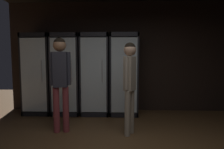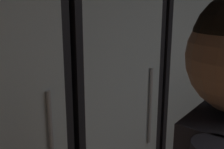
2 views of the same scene
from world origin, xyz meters
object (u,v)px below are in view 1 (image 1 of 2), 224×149
(cooler_far_left, at_px, (40,75))
(cooler_right, at_px, (124,75))
(cooler_left, at_px, (68,75))
(cooler_center, at_px, (95,75))
(shopper_far, at_px, (130,77))
(shopper_near, at_px, (60,74))

(cooler_far_left, xyz_separation_m, cooler_right, (2.09, 0.00, -0.01))
(cooler_left, bearing_deg, cooler_center, -0.15)
(cooler_left, relative_size, shopper_far, 1.20)
(cooler_center, distance_m, shopper_near, 1.26)
(cooler_left, height_order, cooler_right, same)
(cooler_far_left, bearing_deg, shopper_far, -29.50)
(cooler_left, height_order, shopper_near, cooler_left)
(cooler_center, bearing_deg, cooler_far_left, 179.95)
(cooler_right, distance_m, shopper_near, 1.66)
(shopper_near, bearing_deg, cooler_far_left, 128.14)
(shopper_far, bearing_deg, cooler_center, 121.97)
(cooler_center, distance_m, shopper_far, 1.43)
(cooler_right, height_order, shopper_near, cooler_right)
(cooler_left, distance_m, shopper_near, 1.18)
(cooler_far_left, xyz_separation_m, shopper_near, (0.91, -1.16, 0.11))
(cooler_far_left, relative_size, shopper_near, 1.13)
(cooler_far_left, xyz_separation_m, shopper_far, (2.15, -1.22, 0.06))
(cooler_center, height_order, shopper_far, cooler_center)
(cooler_far_left, bearing_deg, cooler_left, 0.04)
(cooler_center, relative_size, shopper_far, 1.20)
(cooler_right, relative_size, shopper_near, 1.13)
(cooler_right, bearing_deg, shopper_near, -135.44)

